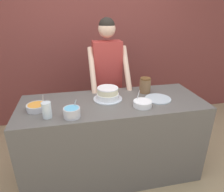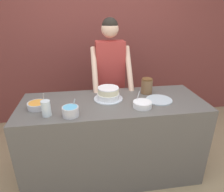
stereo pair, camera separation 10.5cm
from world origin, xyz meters
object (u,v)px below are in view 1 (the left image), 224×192
object	(u,v)px
cake	(108,94)
ceramic_plate	(158,99)
person_baker	(107,72)
stoneware_jar	(145,85)
frosting_bowl_orange	(37,107)
frosting_bowl_blue	(72,112)
drinking_glass	(47,110)
frosting_bowl_white	(143,103)

from	to	relation	value
cake	ceramic_plate	bearing A→B (deg)	-12.33
person_baker	stoneware_jar	size ratio (longest dim) A/B	9.92
frosting_bowl_orange	ceramic_plate	size ratio (longest dim) A/B	0.68
person_baker	stoneware_jar	bearing A→B (deg)	-49.99
frosting_bowl_blue	drinking_glass	size ratio (longest dim) A/B	1.03
person_baker	ceramic_plate	size ratio (longest dim) A/B	6.29
person_baker	frosting_bowl_blue	distance (m)	0.97
frosting_bowl_white	stoneware_jar	world-z (taller)	stoneware_jar
frosting_bowl_orange	ceramic_plate	bearing A→B (deg)	-0.41
cake	drinking_glass	bearing A→B (deg)	-155.12
frosting_bowl_white	frosting_bowl_blue	bearing A→B (deg)	-173.89
person_baker	stoneware_jar	world-z (taller)	person_baker
frosting_bowl_orange	ceramic_plate	world-z (taller)	frosting_bowl_orange
drinking_glass	stoneware_jar	world-z (taller)	stoneware_jar
person_baker	stoneware_jar	distance (m)	0.56
frosting_bowl_orange	drinking_glass	size ratio (longest dim) A/B	1.29
cake	ceramic_plate	distance (m)	0.54
ceramic_plate	frosting_bowl_orange	bearing A→B (deg)	179.59
frosting_bowl_white	frosting_bowl_blue	size ratio (longest dim) A/B	1.23
frosting_bowl_white	frosting_bowl_orange	size ratio (longest dim) A/B	0.98
cake	frosting_bowl_white	bearing A→B (deg)	-38.45
frosting_bowl_orange	ceramic_plate	xyz separation A→B (m)	(1.22, -0.01, -0.03)
cake	frosting_bowl_blue	xyz separation A→B (m)	(-0.38, -0.31, -0.01)
frosting_bowl_white	cake	bearing A→B (deg)	141.55
person_baker	ceramic_plate	distance (m)	0.78
person_baker	drinking_glass	size ratio (longest dim) A/B	11.90
frosting_bowl_white	drinking_glass	bearing A→B (deg)	-177.72
person_baker	drinking_glass	world-z (taller)	person_baker
cake	frosting_bowl_orange	distance (m)	0.71
cake	stoneware_jar	size ratio (longest dim) A/B	1.77
cake	frosting_bowl_white	world-z (taller)	frosting_bowl_white
frosting_bowl_orange	frosting_bowl_blue	world-z (taller)	frosting_bowl_blue
person_baker	ceramic_plate	bearing A→B (deg)	-56.50
person_baker	frosting_bowl_white	xyz separation A→B (m)	(0.20, -0.77, -0.11)
frosting_bowl_blue	stoneware_jar	size ratio (longest dim) A/B	0.86
person_baker	frosting_bowl_white	distance (m)	0.80
frosting_bowl_blue	ceramic_plate	size ratio (longest dim) A/B	0.54
person_baker	frosting_bowl_white	world-z (taller)	person_baker
frosting_bowl_blue	drinking_glass	xyz separation A→B (m)	(-0.21, 0.04, 0.02)
ceramic_plate	stoneware_jar	distance (m)	0.24
frosting_bowl_white	ceramic_plate	distance (m)	0.25
person_baker	drinking_glass	bearing A→B (deg)	-130.70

